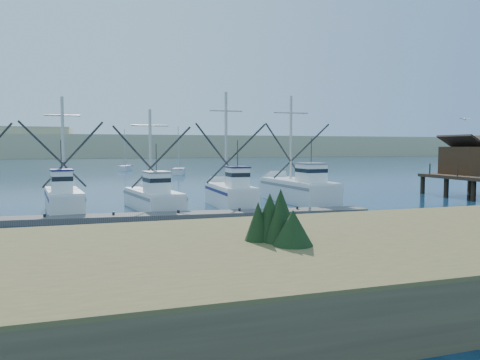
# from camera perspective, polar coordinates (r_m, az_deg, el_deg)

# --- Properties ---
(ground) EXTENTS (500.00, 500.00, 0.00)m
(ground) POSITION_cam_1_polar(r_m,az_deg,el_deg) (26.70, 10.70, -5.86)
(ground) COLOR #0C2136
(ground) RESTS_ON ground
(shore_bank) EXTENTS (40.00, 10.00, 1.60)m
(shore_bank) POSITION_cam_1_polar(r_m,az_deg,el_deg) (14.37, 1.66, -11.10)
(shore_bank) COLOR #4C422D
(shore_bank) RESTS_ON ground
(floating_dock) EXTENTS (27.50, 4.41, 0.37)m
(floating_dock) POSITION_cam_1_polar(r_m,az_deg,el_deg) (30.08, -9.43, -4.39)
(floating_dock) COLOR #635D59
(floating_dock) RESTS_ON ground
(dune_ridge) EXTENTS (360.00, 60.00, 10.00)m
(dune_ridge) POSITION_cam_1_polar(r_m,az_deg,el_deg) (233.41, -14.90, 3.98)
(dune_ridge) COLOR tan
(dune_ridge) RESTS_ON ground
(trawler_fleet) EXTENTS (27.19, 9.31, 8.91)m
(trawler_fleet) POSITION_cam_1_polar(r_m,az_deg,el_deg) (35.01, -8.77, -1.87)
(trawler_fleet) COLOR white
(trawler_fleet) RESTS_ON ground
(sailboat_near) EXTENTS (3.36, 6.90, 8.10)m
(sailboat_near) POSITION_cam_1_polar(r_m,az_deg,el_deg) (79.76, -7.47, 1.05)
(sailboat_near) COLOR white
(sailboat_near) RESTS_ON ground
(sailboat_far) EXTENTS (3.16, 6.04, 8.10)m
(sailboat_far) POSITION_cam_1_polar(r_m,az_deg,el_deg) (93.54, -13.81, 1.41)
(sailboat_far) COLOR white
(sailboat_far) RESTS_ON ground
(flying_gull) EXTENTS (1.22, 0.22, 0.22)m
(flying_gull) POSITION_cam_1_polar(r_m,az_deg,el_deg) (45.09, 25.75, 6.72)
(flying_gull) COLOR white
(flying_gull) RESTS_ON ground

